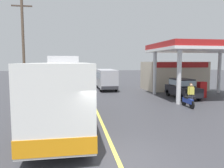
% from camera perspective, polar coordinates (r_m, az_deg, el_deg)
% --- Properties ---
extents(ground, '(120.00, 120.00, 0.00)m').
position_cam_1_polar(ground, '(27.54, -6.53, -1.30)').
color(ground, '#38383D').
extents(lane_divider_stripe, '(0.16, 50.00, 0.01)m').
position_cam_1_polar(lane_divider_stripe, '(22.59, -5.86, -2.83)').
color(lane_divider_stripe, '#D8CC4C').
rests_on(lane_divider_stripe, ground).
extents(coach_bus_main, '(2.60, 11.04, 3.69)m').
position_cam_1_polar(coach_bus_main, '(12.23, -12.36, -2.13)').
color(coach_bus_main, white).
rests_on(coach_bus_main, ground).
extents(gas_station_roadside, '(9.10, 11.95, 5.10)m').
position_cam_1_polar(gas_station_roadside, '(25.96, 17.64, 3.85)').
color(gas_station_roadside, '#B21E1E').
rests_on(gas_station_roadside, ground).
extents(car_at_pump, '(1.70, 4.20, 1.82)m').
position_cam_1_polar(car_at_pump, '(21.37, 17.84, -0.84)').
color(car_at_pump, black).
rests_on(car_at_pump, ground).
extents(minibus_opposing_lane, '(2.04, 6.13, 2.44)m').
position_cam_1_polar(minibus_opposing_lane, '(26.86, -1.55, 1.71)').
color(minibus_opposing_lane, '#A5A5AD').
rests_on(minibus_opposing_lane, ground).
extents(motorcycle_parked_forecourt, '(0.55, 1.80, 0.92)m').
position_cam_1_polar(motorcycle_parked_forecourt, '(17.30, 19.16, -4.30)').
color(motorcycle_parked_forecourt, black).
rests_on(motorcycle_parked_forecourt, ground).
extents(pedestrian_near_pump, '(0.55, 0.22, 1.66)m').
position_cam_1_polar(pedestrian_near_pump, '(19.21, 19.83, -1.87)').
color(pedestrian_near_pump, '#33333F').
rests_on(pedestrian_near_pump, ground).
extents(pedestrian_by_shop, '(0.55, 0.22, 1.66)m').
position_cam_1_polar(pedestrian_by_shop, '(18.33, 19.94, -2.23)').
color(pedestrian_by_shop, '#33333F').
rests_on(pedestrian_by_shop, ground).
extents(utility_pole_roadside, '(1.80, 0.24, 8.99)m').
position_cam_1_polar(utility_pole_roadside, '(21.81, -22.12, 8.79)').
color(utility_pole_roadside, brown).
rests_on(utility_pole_roadside, ground).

